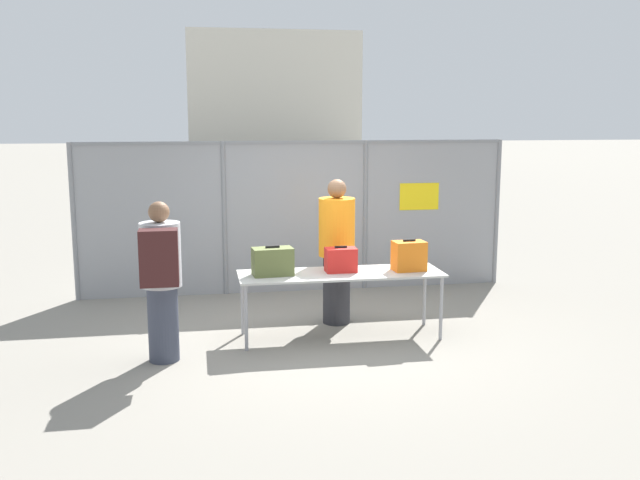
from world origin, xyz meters
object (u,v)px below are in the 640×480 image
inspection_table (341,277)px  utility_trailer (329,235)px  suitcase_red (341,260)px  traveler_hooded (161,276)px  suitcase_orange (409,256)px  suitcase_olive (273,262)px  security_worker_near (337,250)px

inspection_table → utility_trailer: inspection_table is taller
suitcase_red → traveler_hooded: bearing=-164.0°
suitcase_orange → traveler_hooded: bearing=-169.7°
suitcase_olive → suitcase_orange: bearing=-0.7°
security_worker_near → utility_trailer: size_ratio=0.51×
suitcase_olive → suitcase_red: (0.79, 0.05, -0.02)m
suitcase_red → utility_trailer: 4.60m
traveler_hooded → suitcase_red: bearing=0.2°
inspection_table → traveler_hooded: size_ratio=1.39×
suitcase_orange → utility_trailer: bearing=91.1°
traveler_hooded → utility_trailer: (2.71, 5.10, -0.51)m
suitcase_orange → utility_trailer: size_ratio=0.11×
suitcase_red → security_worker_near: bearing=83.8°
suitcase_red → utility_trailer: bearing=81.1°
suitcase_olive → suitcase_red: bearing=3.4°
suitcase_olive → suitcase_orange: 1.59m
suitcase_red → suitcase_orange: bearing=-4.8°
suitcase_red → utility_trailer: size_ratio=0.10×
inspection_table → suitcase_olive: bearing=179.9°
suitcase_orange → traveler_hooded: (-2.80, -0.51, -0.01)m
suitcase_red → utility_trailer: (0.71, 4.52, -0.49)m
suitcase_olive → utility_trailer: bearing=71.8°
security_worker_near → suitcase_olive: bearing=37.4°
security_worker_near → utility_trailer: security_worker_near is taller
inspection_table → suitcase_red: suitcase_red is taller
suitcase_orange → traveler_hooded: size_ratio=0.23×
suitcase_olive → suitcase_red: 0.80m
suitcase_olive → security_worker_near: size_ratio=0.26×
inspection_table → suitcase_orange: bearing=-1.3°
suitcase_orange → traveler_hooded: traveler_hooded is taller
suitcase_olive → suitcase_red: size_ratio=1.33×
suitcase_orange → security_worker_near: bearing=140.9°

